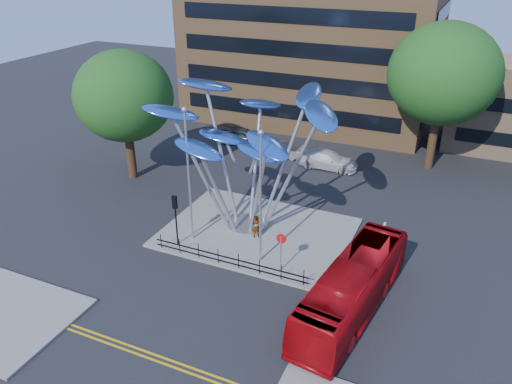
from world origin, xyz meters
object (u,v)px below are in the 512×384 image
at_px(tree_right, 444,74).
at_px(parked_car_left, 243,136).
at_px(tree_left, 124,96).
at_px(no_entry_sign_island, 281,246).
at_px(leaf_sculpture, 247,130).
at_px(parked_car_right, 328,160).
at_px(red_bus, 352,288).
at_px(street_lamp_left, 188,164).
at_px(pedestrian, 256,227).
at_px(traffic_light_island, 175,210).
at_px(street_lamp_right, 261,186).
at_px(parked_car_mid, 281,149).

xyz_separation_m(tree_right, parked_car_left, (-17.00, -1.41, -7.25)).
xyz_separation_m(tree_left, no_entry_sign_island, (16.00, -7.48, -4.98)).
distance_m(tree_right, leaf_sculpture, 18.37).
height_order(no_entry_sign_island, parked_car_left, no_entry_sign_island).
height_order(leaf_sculpture, parked_car_left, leaf_sculpture).
relative_size(parked_car_left, parked_car_right, 0.90).
bearing_deg(red_bus, tree_right, 94.12).
distance_m(tree_right, parked_car_left, 18.53).
bearing_deg(street_lamp_left, pedestrian, 25.88).
xyz_separation_m(traffic_light_island, no_entry_sign_island, (7.00, 0.02, -0.80)).
bearing_deg(street_lamp_right, parked_car_mid, 107.28).
bearing_deg(traffic_light_island, tree_right, 56.31).
height_order(parked_car_left, parked_car_mid, parked_car_left).
bearing_deg(parked_car_left, parked_car_right, -112.83).
bearing_deg(parked_car_mid, leaf_sculpture, -176.06).
relative_size(street_lamp_left, traffic_light_island, 2.57).
bearing_deg(traffic_light_island, parked_car_right, 72.16).
bearing_deg(leaf_sculpture, tree_left, 164.45).
height_order(red_bus, parked_car_mid, red_bus).
height_order(traffic_light_island, pedestrian, traffic_light_island).
bearing_deg(red_bus, leaf_sculpture, 153.95).
height_order(tree_right, tree_left, tree_right).
xyz_separation_m(tree_left, street_lamp_left, (9.50, -6.50, -1.44)).
distance_m(street_lamp_left, red_bus, 12.06).
bearing_deg(no_entry_sign_island, traffic_light_island, -179.87).
xyz_separation_m(street_lamp_right, parked_car_right, (-0.40, 15.35, -4.35)).
bearing_deg(street_lamp_right, tree_right, 68.46).
bearing_deg(traffic_light_island, street_lamp_right, 5.19).
relative_size(traffic_light_island, red_bus, 0.33).
xyz_separation_m(parked_car_mid, parked_car_right, (4.60, -0.73, 0.07)).
height_order(street_lamp_right, parked_car_mid, street_lamp_right).
bearing_deg(red_bus, parked_car_left, 136.21).
distance_m(traffic_light_island, no_entry_sign_island, 7.05).
xyz_separation_m(no_entry_sign_island, parked_car_right, (-1.90, 15.83, -1.07)).
height_order(tree_right, red_bus, tree_right).
bearing_deg(parked_car_mid, no_entry_sign_island, -165.73).
bearing_deg(red_bus, street_lamp_right, 168.43).
xyz_separation_m(leaf_sculpture, traffic_light_island, (-2.93, -4.18, -4.26)).
xyz_separation_m(street_lamp_left, pedestrian, (3.71, 1.80, -4.42)).
distance_m(street_lamp_right, red_bus, 7.42).
distance_m(tree_right, tree_left, 25.09).
distance_m(tree_right, parked_car_mid, 14.80).
relative_size(red_bus, parked_car_left, 2.26).
bearing_deg(tree_right, parked_car_right, -155.18).
bearing_deg(parked_car_left, street_lamp_left, -174.21).
xyz_separation_m(tree_right, pedestrian, (-8.79, -16.70, -7.10)).
bearing_deg(street_lamp_left, tree_left, 145.62).
bearing_deg(tree_right, leaf_sculpture, -123.31).
bearing_deg(leaf_sculpture, street_lamp_left, -127.40).
distance_m(leaf_sculpture, parked_car_right, 13.35).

